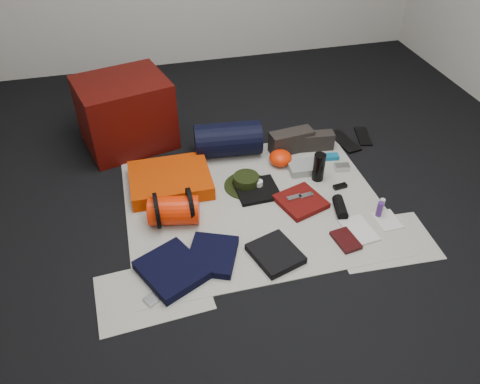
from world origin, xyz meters
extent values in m
cube|color=black|center=(0.00, 0.00, -0.01)|extent=(4.50, 4.50, 0.02)
cube|color=beige|center=(0.00, 0.00, 0.00)|extent=(1.60, 1.30, 0.01)
cube|color=beige|center=(-0.70, -0.55, 0.00)|extent=(0.61, 0.44, 0.00)
cube|color=beige|center=(0.65, -0.50, 0.00)|extent=(0.60, 0.43, 0.00)
cube|color=#440805|center=(-0.72, 0.92, 0.25)|extent=(0.72, 0.64, 0.51)
cube|color=#C83802|center=(-0.49, 0.31, 0.05)|extent=(0.53, 0.43, 0.10)
cylinder|color=red|center=(-0.51, -0.04, 0.09)|extent=(0.33, 0.23, 0.18)
cylinder|color=black|center=(-0.61, -0.04, 0.11)|extent=(0.02, 0.22, 0.22)
cylinder|color=black|center=(-0.41, -0.04, 0.11)|extent=(0.03, 0.22, 0.22)
cylinder|color=black|center=(-0.03, 0.59, 0.13)|extent=(0.49, 0.29, 0.25)
cylinder|color=black|center=(0.00, 0.19, 0.01)|extent=(0.35, 0.35, 0.01)
cylinder|color=black|center=(0.00, 0.19, 0.05)|extent=(0.17, 0.17, 0.07)
cube|color=#292420|center=(0.42, 0.52, 0.09)|extent=(0.33, 0.16, 0.16)
cube|color=#292420|center=(0.61, 0.50, 0.07)|extent=(0.27, 0.13, 0.13)
cube|color=black|center=(0.85, 0.53, 0.01)|extent=(0.16, 0.32, 0.02)
cube|color=black|center=(1.03, 0.56, 0.01)|extent=(0.15, 0.27, 0.01)
cube|color=black|center=(-0.58, -0.44, 0.03)|extent=(0.42, 0.44, 0.05)
cube|color=black|center=(-0.35, -0.39, 0.03)|extent=(0.35, 0.37, 0.05)
cube|color=black|center=(0.00, -0.46, 0.03)|extent=(0.31, 0.33, 0.04)
cube|color=black|center=(0.05, 0.11, 0.02)|extent=(0.28, 0.26, 0.03)
cube|color=#570B09|center=(0.29, -0.07, 0.02)|extent=(0.34, 0.34, 0.04)
ellipsoid|color=red|center=(0.29, 0.37, 0.06)|extent=(0.17, 0.17, 0.11)
cube|color=gray|center=(0.43, 0.26, 0.03)|extent=(0.22, 0.17, 0.05)
cylinder|color=black|center=(0.49, 0.15, 0.11)|extent=(0.09, 0.09, 0.20)
cylinder|color=black|center=(0.50, -0.20, 0.04)|extent=(0.10, 0.19, 0.07)
cube|color=#B3B3B8|center=(0.69, 0.20, 0.03)|extent=(0.11, 0.08, 0.04)
cube|color=#0E658E|center=(0.68, 0.35, 0.02)|extent=(0.10, 0.07, 0.03)
cylinder|color=#44226E|center=(0.71, -0.30, 0.06)|extent=(0.04, 0.04, 0.11)
cylinder|color=#B7BCB7|center=(0.75, -0.26, 0.05)|extent=(0.04, 0.04, 0.09)
cube|color=black|center=(0.43, -0.45, 0.02)|extent=(0.14, 0.19, 0.03)
cube|color=beige|center=(0.54, -0.39, 0.01)|extent=(0.18, 0.25, 0.01)
cube|color=beige|center=(0.75, -0.35, 0.01)|extent=(0.14, 0.18, 0.01)
cube|color=black|center=(0.60, 0.02, 0.02)|extent=(0.10, 0.05, 0.02)
cube|color=#B3B3B8|center=(-0.71, -0.60, 0.01)|extent=(0.10, 0.10, 0.01)
cylinder|color=silver|center=(0.07, 0.14, 0.05)|extent=(0.05, 0.05, 0.04)
cube|color=#B3B3B8|center=(0.25, -0.05, 0.05)|extent=(0.10, 0.05, 0.01)
cube|color=#B3B3B8|center=(0.33, -0.05, 0.05)|extent=(0.10, 0.05, 0.01)
camera|label=1|loc=(-0.64, -2.16, 1.96)|focal=35.00mm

